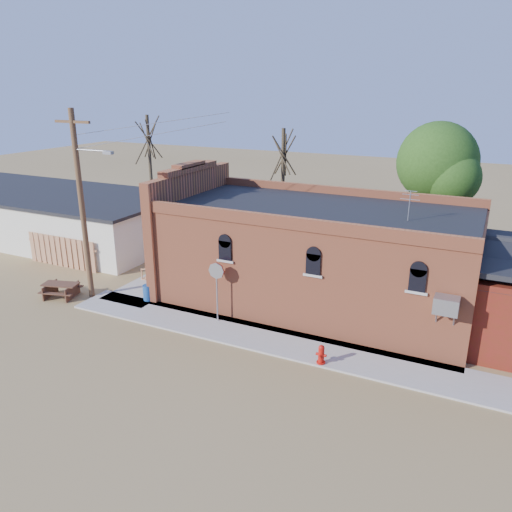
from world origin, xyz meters
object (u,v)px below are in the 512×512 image
at_px(utility_pole, 82,202).
at_px(trash_barrel, 148,292).
at_px(stop_sign, 217,276).
at_px(fire_hydrant, 321,354).
at_px(picnic_table, 61,288).
at_px(brick_bar, 311,254).

xyz_separation_m(utility_pole, trash_barrel, (2.84, 0.75, -4.31)).
distance_m(utility_pole, stop_sign, 7.46).
distance_m(fire_hydrant, stop_sign, 5.73).
relative_size(fire_hydrant, stop_sign, 0.28).
bearing_deg(utility_pole, picnic_table, -152.69).
height_order(stop_sign, trash_barrel, stop_sign).
bearing_deg(utility_pole, stop_sign, 2.04).
relative_size(brick_bar, fire_hydrant, 21.89).
bearing_deg(brick_bar, utility_pole, -156.31).
bearing_deg(picnic_table, utility_pole, 11.49).
relative_size(stop_sign, trash_barrel, 3.57).
relative_size(utility_pole, stop_sign, 3.33).
bearing_deg(picnic_table, trash_barrel, 3.19).
distance_m(stop_sign, picnic_table, 8.57).
bearing_deg(picnic_table, stop_sign, -9.34).
relative_size(brick_bar, trash_barrel, 21.62).
xyz_separation_m(utility_pole, stop_sign, (6.99, 0.25, -2.61)).
bearing_deg(trash_barrel, utility_pole, -165.28).
relative_size(fire_hydrant, picnic_table, 0.37).
bearing_deg(brick_bar, fire_hydrant, -65.77).
xyz_separation_m(stop_sign, picnic_table, (-8.34, -0.95, -1.69)).
height_order(brick_bar, utility_pole, utility_pole).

